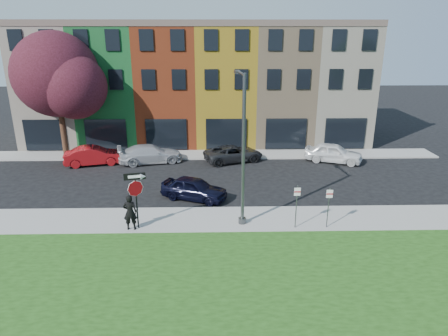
{
  "coord_description": "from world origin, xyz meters",
  "views": [
    {
      "loc": [
        -0.94,
        -16.31,
        9.55
      ],
      "look_at": [
        -0.47,
        4.0,
        2.64
      ],
      "focal_mm": 32.0,
      "sensor_mm": 36.0,
      "label": 1
    }
  ],
  "objects_px": {
    "sedan_near": "(194,188)",
    "street_lamp": "(243,151)",
    "stop_sign": "(136,189)",
    "man": "(130,212)"
  },
  "relations": [
    {
      "from": "stop_sign",
      "to": "street_lamp",
      "type": "distance_m",
      "value": 5.62
    },
    {
      "from": "sedan_near",
      "to": "street_lamp",
      "type": "height_order",
      "value": "street_lamp"
    },
    {
      "from": "man",
      "to": "sedan_near",
      "type": "height_order",
      "value": "man"
    },
    {
      "from": "sedan_near",
      "to": "street_lamp",
      "type": "xyz_separation_m",
      "value": [
        2.65,
        -3.32,
        3.31
      ]
    },
    {
      "from": "street_lamp",
      "to": "sedan_near",
      "type": "bearing_deg",
      "value": 122.21
    },
    {
      "from": "stop_sign",
      "to": "sedan_near",
      "type": "bearing_deg",
      "value": 43.24
    },
    {
      "from": "sedan_near",
      "to": "man",
      "type": "bearing_deg",
      "value": 166.36
    },
    {
      "from": "sedan_near",
      "to": "street_lamp",
      "type": "bearing_deg",
      "value": -118.86
    },
    {
      "from": "stop_sign",
      "to": "man",
      "type": "xyz_separation_m",
      "value": [
        -0.33,
        -0.16,
        -1.17
      ]
    },
    {
      "from": "man",
      "to": "street_lamp",
      "type": "bearing_deg",
      "value": -175.02
    }
  ]
}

